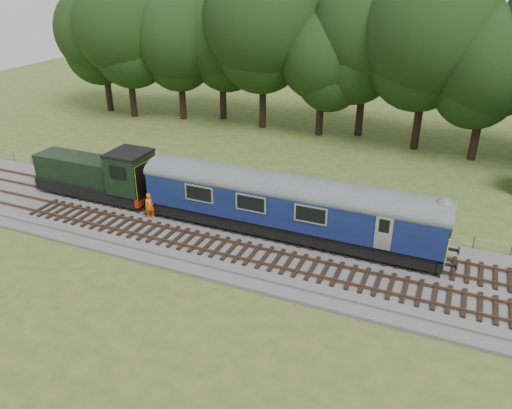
% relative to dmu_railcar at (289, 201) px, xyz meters
% --- Properties ---
extents(ground, '(120.00, 120.00, 0.00)m').
position_rel_dmu_railcar_xyz_m(ground, '(0.41, -1.40, -2.61)').
color(ground, '#425720').
rests_on(ground, ground).
extents(ballast, '(70.00, 7.00, 0.35)m').
position_rel_dmu_railcar_xyz_m(ballast, '(0.41, -1.40, -2.43)').
color(ballast, '#4C4C4F').
rests_on(ballast, ground).
extents(track_north, '(67.20, 2.40, 0.21)m').
position_rel_dmu_railcar_xyz_m(track_north, '(0.41, -0.00, -2.19)').
color(track_north, black).
rests_on(track_north, ballast).
extents(track_south, '(67.20, 2.40, 0.21)m').
position_rel_dmu_railcar_xyz_m(track_south, '(0.41, -3.00, -2.19)').
color(track_south, black).
rests_on(track_south, ballast).
extents(fence, '(64.00, 0.12, 1.00)m').
position_rel_dmu_railcar_xyz_m(fence, '(0.41, 3.10, -2.61)').
color(fence, '#6B6054').
rests_on(fence, ground).
extents(tree_line, '(70.00, 8.00, 18.00)m').
position_rel_dmu_railcar_xyz_m(tree_line, '(0.41, 20.60, -2.61)').
color(tree_line, black).
rests_on(tree_line, ground).
extents(dmu_railcar, '(18.05, 2.86, 3.88)m').
position_rel_dmu_railcar_xyz_m(dmu_railcar, '(0.00, 0.00, 0.00)').
color(dmu_railcar, black).
rests_on(dmu_railcar, ground).
extents(shunter_loco, '(8.91, 2.60, 3.38)m').
position_rel_dmu_railcar_xyz_m(shunter_loco, '(-13.93, 0.00, -0.63)').
color(shunter_loco, black).
rests_on(shunter_loco, ground).
extents(worker, '(0.75, 0.75, 1.75)m').
position_rel_dmu_railcar_xyz_m(worker, '(-8.86, -1.43, -1.38)').
color(worker, orange).
rests_on(worker, ballast).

